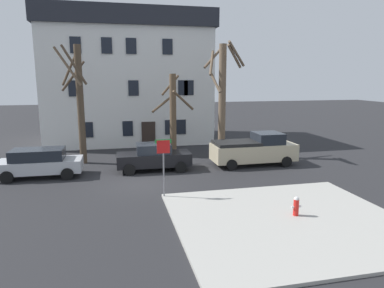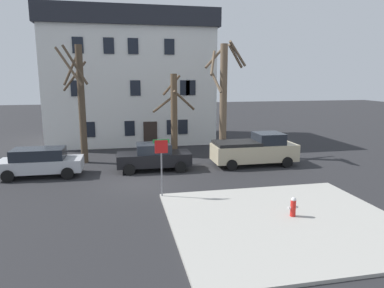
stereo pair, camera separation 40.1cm
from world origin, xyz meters
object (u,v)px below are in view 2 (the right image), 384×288
object	(u,v)px
street_sign_pole	(161,157)
bicycle_leaning	(28,161)
pickup_truck_beige	(255,150)
tree_bare_near	(80,100)
fire_hydrant	(293,206)
car_black_sedan	(154,157)
building_main	(130,78)
tree_bare_mid	(174,114)
car_silver_wagon	(40,162)
tree_bare_far	(223,96)

from	to	relation	value
street_sign_pole	bicycle_leaning	bearing A→B (deg)	134.93
pickup_truck_beige	street_sign_pole	bearing A→B (deg)	-142.28
tree_bare_near	fire_hydrant	size ratio (longest dim) A/B	9.63
tree_bare_near	car_black_sedan	size ratio (longest dim) A/B	1.71
building_main	bicycle_leaning	bearing A→B (deg)	-127.45
street_sign_pole	bicycle_leaning	xyz separation A→B (m)	(-7.65, 7.67, -1.61)
tree_bare_near	tree_bare_mid	world-z (taller)	tree_bare_near
car_black_sedan	fire_hydrant	xyz separation A→B (m)	(4.73, -8.72, -0.30)
building_main	car_silver_wagon	xyz separation A→B (m)	(-5.63, -11.56, -4.74)
tree_bare_mid	car_black_sedan	bearing A→B (deg)	-117.57
building_main	tree_bare_near	xyz separation A→B (m)	(-3.54, -8.61, -1.41)
pickup_truck_beige	bicycle_leaning	xyz separation A→B (m)	(-14.34, 2.50, -0.64)
tree_bare_far	fire_hydrant	world-z (taller)	tree_bare_far
tree_bare_near	street_sign_pole	size ratio (longest dim) A/B	2.71
pickup_truck_beige	street_sign_pole	size ratio (longest dim) A/B	1.91
car_silver_wagon	car_black_sedan	size ratio (longest dim) A/B	1.02
building_main	tree_bare_mid	world-z (taller)	building_main
building_main	street_sign_pole	xyz separation A→B (m)	(0.75, -16.69, -3.62)
car_black_sedan	street_sign_pole	size ratio (longest dim) A/B	1.59
bicycle_leaning	building_main	bearing A→B (deg)	52.55
tree_bare_far	tree_bare_near	bearing A→B (deg)	-179.45
building_main	car_black_sedan	size ratio (longest dim) A/B	3.17
building_main	car_silver_wagon	bearing A→B (deg)	-115.98
tree_bare_near	car_silver_wagon	size ratio (longest dim) A/B	1.67
tree_bare_near	building_main	bearing A→B (deg)	67.68
tree_bare_far	car_black_sedan	xyz separation A→B (m)	(-5.27, -2.96, -3.53)
tree_bare_near	pickup_truck_beige	distance (m)	11.79
tree_bare_mid	bicycle_leaning	world-z (taller)	tree_bare_mid
bicycle_leaning	car_silver_wagon	bearing A→B (deg)	-63.32
pickup_truck_beige	bicycle_leaning	distance (m)	14.57
tree_bare_far	street_sign_pole	bearing A→B (deg)	-123.49
tree_bare_mid	bicycle_leaning	distance (m)	10.03
street_sign_pole	tree_bare_far	bearing A→B (deg)	56.51
tree_bare_far	car_silver_wagon	size ratio (longest dim) A/B	1.74
tree_bare_mid	car_black_sedan	xyz separation A→B (m)	(-1.80, -3.45, -2.26)
car_black_sedan	street_sign_pole	bearing A→B (deg)	-91.56
tree_bare_far	car_black_sedan	bearing A→B (deg)	-150.63
building_main	car_black_sedan	xyz separation A→B (m)	(0.89, -11.48, -4.76)
street_sign_pole	car_silver_wagon	bearing A→B (deg)	141.16
car_silver_wagon	bicycle_leaning	world-z (taller)	car_silver_wagon
tree_bare_near	pickup_truck_beige	bearing A→B (deg)	-14.85
car_black_sedan	car_silver_wagon	bearing A→B (deg)	-179.34
car_silver_wagon	pickup_truck_beige	distance (m)	13.07
tree_bare_mid	tree_bare_near	bearing A→B (deg)	-174.69
tree_bare_far	car_black_sedan	size ratio (longest dim) A/B	1.78
car_silver_wagon	fire_hydrant	xyz separation A→B (m)	(11.25, -8.64, -0.33)
tree_bare_far	pickup_truck_beige	size ratio (longest dim) A/B	1.48
tree_bare_near	car_silver_wagon	bearing A→B (deg)	-125.43
tree_bare_far	pickup_truck_beige	xyz separation A→B (m)	(1.28, -3.00, -3.35)
fire_hydrant	street_sign_pole	size ratio (longest dim) A/B	0.28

